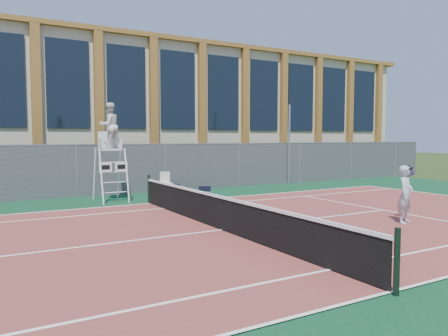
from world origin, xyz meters
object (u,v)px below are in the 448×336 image
steel_pole (289,144)px  tennis_player (406,194)px  umpire_chair (109,128)px  plastic_chair (166,181)px

steel_pole → tennis_player: 11.36m
umpire_chair → plastic_chair: bearing=18.4°
tennis_player → steel_pole: bearing=68.9°
umpire_chair → tennis_player: bearing=-55.2°
steel_pole → plastic_chair: (-7.52, -0.74, -1.55)m
plastic_chair → tennis_player: bearing=-70.6°
steel_pole → umpire_chair: size_ratio=1.09×
umpire_chair → tennis_player: umpire_chair is taller
umpire_chair → tennis_player: size_ratio=2.32×
plastic_chair → tennis_player: size_ratio=0.58×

